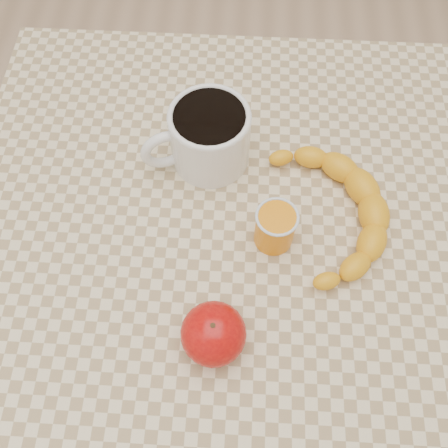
# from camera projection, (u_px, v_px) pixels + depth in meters

# --- Properties ---
(ground) EXTENTS (3.00, 3.00, 0.00)m
(ground) POSITION_uv_depth(u_px,v_px,m) (224.00, 348.00, 1.40)
(ground) COLOR tan
(ground) RESTS_ON ground
(table) EXTENTS (0.80, 0.80, 0.75)m
(table) POSITION_uv_depth(u_px,v_px,m) (224.00, 254.00, 0.81)
(table) COLOR beige
(table) RESTS_ON ground
(coffee_mug) EXTENTS (0.18, 0.16, 0.10)m
(coffee_mug) POSITION_uv_depth(u_px,v_px,m) (208.00, 136.00, 0.74)
(coffee_mug) COLOR white
(coffee_mug) RESTS_ON table
(orange_juice_glass) EXTENTS (0.06, 0.06, 0.07)m
(orange_juice_glass) POSITION_uv_depth(u_px,v_px,m) (275.00, 227.00, 0.70)
(orange_juice_glass) COLOR orange
(orange_juice_glass) RESTS_ON table
(apple) EXTENTS (0.09, 0.09, 0.08)m
(apple) POSITION_uv_depth(u_px,v_px,m) (213.00, 334.00, 0.63)
(apple) COLOR #8E0407
(apple) RESTS_ON table
(banana) EXTENTS (0.27, 0.33, 0.04)m
(banana) POSITION_uv_depth(u_px,v_px,m) (332.00, 212.00, 0.72)
(banana) COLOR #EAA314
(banana) RESTS_ON table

